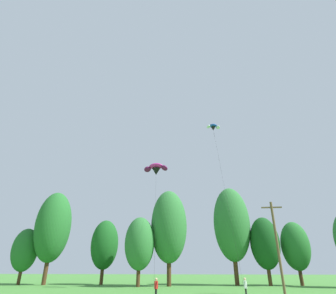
# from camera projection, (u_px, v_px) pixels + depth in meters

# --- Properties ---
(treeline_tree_b) EXTENTS (4.11, 4.11, 8.55)m
(treeline_tree_b) POSITION_uv_depth(u_px,v_px,m) (25.00, 250.00, 44.50)
(treeline_tree_b) COLOR #472D19
(treeline_tree_b) RESTS_ON ground_plane
(treeline_tree_c) EXTENTS (5.76, 5.76, 14.66)m
(treeline_tree_c) POSITION_uv_depth(u_px,v_px,m) (53.00, 226.00, 45.66)
(treeline_tree_c) COLOR #472D19
(treeline_tree_c) RESTS_ON ground_plane
(treeline_tree_d) EXTENTS (4.50, 4.50, 10.00)m
(treeline_tree_d) POSITION_uv_depth(u_px,v_px,m) (105.00, 244.00, 45.35)
(treeline_tree_d) COLOR #472D19
(treeline_tree_d) RESTS_ON ground_plane
(treeline_tree_e) EXTENTS (4.39, 4.39, 9.61)m
(treeline_tree_e) POSITION_uv_depth(u_px,v_px,m) (140.00, 243.00, 40.22)
(treeline_tree_e) COLOR #472D19
(treeline_tree_e) RESTS_ON ground_plane
(treeline_tree_f) EXTENTS (5.60, 5.60, 14.09)m
(treeline_tree_f) POSITION_uv_depth(u_px,v_px,m) (169.00, 226.00, 42.55)
(treeline_tree_f) COLOR #472D19
(treeline_tree_f) RESTS_ON ground_plane
(treeline_tree_g) EXTENTS (5.90, 5.90, 15.18)m
(treeline_tree_g) POSITION_uv_depth(u_px,v_px,m) (232.00, 224.00, 44.90)
(treeline_tree_g) COLOR #472D19
(treeline_tree_g) RESTS_ON ground_plane
(treeline_tree_h) EXTENTS (4.50, 4.50, 9.98)m
(treeline_tree_h) POSITION_uv_depth(u_px,v_px,m) (265.00, 243.00, 42.48)
(treeline_tree_h) COLOR #472D19
(treeline_tree_h) RESTS_ON ground_plane
(treeline_tree_i) EXTENTS (4.32, 4.32, 9.32)m
(treeline_tree_i) POSITION_uv_depth(u_px,v_px,m) (295.00, 246.00, 42.65)
(treeline_tree_i) COLOR #472D19
(treeline_tree_i) RESTS_ON ground_plane
(utility_pole) EXTENTS (2.20, 0.26, 9.22)m
(utility_pole) POSITION_uv_depth(u_px,v_px,m) (277.00, 243.00, 28.48)
(utility_pole) COLOR brown
(utility_pole) RESTS_ON ground_plane
(kite_flyer_near) EXTENTS (0.39, 0.60, 1.69)m
(kite_flyer_near) POSITION_uv_depth(u_px,v_px,m) (156.00, 287.00, 22.89)
(kite_flyer_near) COLOR black
(kite_flyer_near) RESTS_ON ground_plane
(kite_flyer_mid) EXTENTS (0.33, 0.60, 1.69)m
(kite_flyer_mid) POSITION_uv_depth(u_px,v_px,m) (245.00, 287.00, 23.29)
(kite_flyer_mid) COLOR black
(kite_flyer_mid) RESTS_ON ground_plane
(parafoil_kite_high_magenta) EXTENTS (3.91, 13.45, 15.85)m
(parafoil_kite_high_magenta) POSITION_uv_depth(u_px,v_px,m) (156.00, 169.00, 40.70)
(parafoil_kite_high_magenta) COLOR #D12893
(parafoil_kite_mid_blue_white) EXTENTS (2.41, 13.51, 22.94)m
(parafoil_kite_mid_blue_white) POSITION_uv_depth(u_px,v_px,m) (213.00, 127.00, 44.27)
(parafoil_kite_mid_blue_white) COLOR blue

